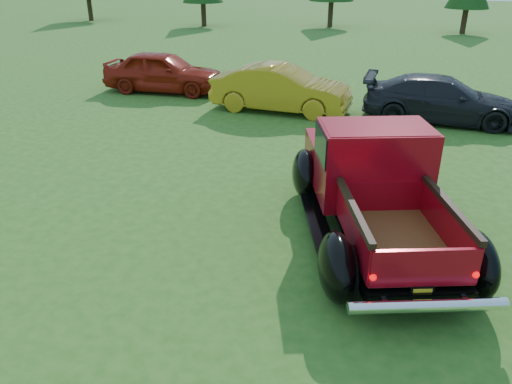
{
  "coord_description": "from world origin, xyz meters",
  "views": [
    {
      "loc": [
        1.76,
        -7.12,
        4.62
      ],
      "look_at": [
        -0.23,
        0.2,
        1.04
      ],
      "focal_mm": 35.0,
      "sensor_mm": 36.0,
      "label": 1
    }
  ],
  "objects_px": {
    "show_car_red": "(163,72)",
    "show_car_yellow": "(281,89)",
    "pickup_truck": "(371,181)",
    "show_car_grey": "(442,99)"
  },
  "relations": [
    {
      "from": "pickup_truck",
      "to": "show_car_red",
      "type": "height_order",
      "value": "pickup_truck"
    },
    {
      "from": "pickup_truck",
      "to": "show_car_yellow",
      "type": "xyz_separation_m",
      "value": [
        -3.29,
        7.26,
        -0.2
      ]
    },
    {
      "from": "pickup_truck",
      "to": "show_car_yellow",
      "type": "height_order",
      "value": "pickup_truck"
    },
    {
      "from": "show_car_yellow",
      "to": "show_car_red",
      "type": "bearing_deg",
      "value": 77.86
    },
    {
      "from": "show_car_red",
      "to": "show_car_yellow",
      "type": "distance_m",
      "value": 5.03
    },
    {
      "from": "show_car_red",
      "to": "show_car_yellow",
      "type": "relative_size",
      "value": 0.98
    },
    {
      "from": "show_car_yellow",
      "to": "show_car_grey",
      "type": "distance_m",
      "value": 5.0
    },
    {
      "from": "show_car_yellow",
      "to": "pickup_truck",
      "type": "bearing_deg",
      "value": -151.25
    },
    {
      "from": "pickup_truck",
      "to": "show_car_yellow",
      "type": "relative_size",
      "value": 1.27
    },
    {
      "from": "pickup_truck",
      "to": "show_car_yellow",
      "type": "distance_m",
      "value": 7.97
    }
  ]
}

